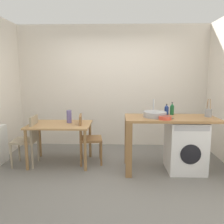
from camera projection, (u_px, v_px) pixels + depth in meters
The scene contains 15 objects.
ground_plane at pixel (110, 177), 3.61m from camera, with size 5.46×5.46×0.00m, color slate.
wall_back at pixel (113, 87), 5.12m from camera, with size 4.60×0.10×2.70m, color silver.
dining_table at pixel (60, 129), 4.08m from camera, with size 1.10×0.76×0.74m.
chair_person_seat at pixel (29, 138), 4.02m from camera, with size 0.42×0.42×0.90m.
chair_opposite at pixel (87, 136), 4.13m from camera, with size 0.45×0.45×0.90m.
kitchen_counter at pixel (158, 126), 3.77m from camera, with size 1.50×0.68×0.92m.
washing_machine at pixel (185, 146), 3.80m from camera, with size 0.60×0.61×0.86m.
sink_basin at pixel (155, 114), 3.73m from camera, with size 0.38×0.38×0.09m, color #9EA0A5.
tap at pixel (153, 107), 3.90m from camera, with size 0.02×0.02×0.28m, color #B2B2B7.
bottle_tall_green at pixel (167, 110), 3.98m from camera, with size 0.07×0.07×0.19m.
bottle_squat_brown at pixel (172, 109), 3.95m from camera, with size 0.07×0.07×0.22m.
mixing_bowl at pixel (165, 117), 3.54m from camera, with size 0.20×0.20×0.06m.
utensil_crock at pixel (208, 113), 3.75m from camera, with size 0.11×0.11×0.30m.
vase at pixel (69, 117), 4.14m from camera, with size 0.09×0.09×0.23m, color slate.
scissors at pixel (169, 118), 3.64m from camera, with size 0.15×0.06×0.01m.
Camera 1 is at (0.14, -3.40, 1.61)m, focal length 36.20 mm.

